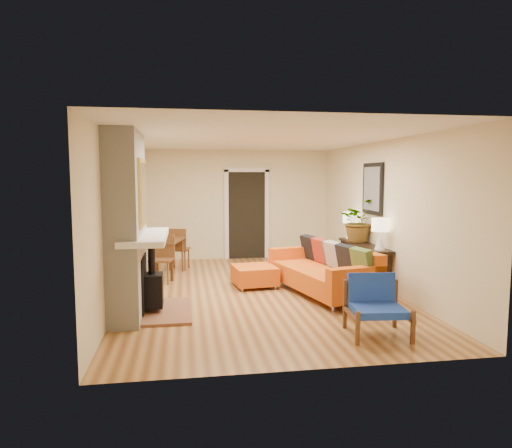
# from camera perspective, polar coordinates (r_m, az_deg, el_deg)

# --- Properties ---
(room_shell) EXTENTS (6.50, 6.50, 6.50)m
(room_shell) POSITION_cam_1_polar(r_m,az_deg,el_deg) (10.43, 1.19, 1.93)
(room_shell) COLOR #BB8448
(room_shell) RESTS_ON ground
(fireplace) EXTENTS (1.09, 1.68, 2.60)m
(fireplace) POSITION_cam_1_polar(r_m,az_deg,el_deg) (6.69, -15.51, -0.57)
(fireplace) COLOR white
(fireplace) RESTS_ON ground
(sofa) EXTENTS (1.45, 2.41, 0.89)m
(sofa) POSITION_cam_1_polar(r_m,az_deg,el_deg) (7.88, 8.69, -5.73)
(sofa) COLOR silver
(sofa) RESTS_ON ground
(ottoman) EXTENTS (0.81, 0.81, 0.37)m
(ottoman) POSITION_cam_1_polar(r_m,az_deg,el_deg) (8.26, -0.18, -6.35)
(ottoman) COLOR silver
(ottoman) RESTS_ON ground
(blue_chair) EXTENTS (0.78, 0.76, 0.74)m
(blue_chair) POSITION_cam_1_polar(r_m,az_deg,el_deg) (6.01, 14.67, -9.43)
(blue_chair) COLOR brown
(blue_chair) RESTS_ON ground
(dining_table) EXTENTS (0.99, 1.70, 0.89)m
(dining_table) POSITION_cam_1_polar(r_m,az_deg,el_deg) (9.24, -11.04, -2.79)
(dining_table) COLOR brown
(dining_table) RESTS_ON ground
(console_table) EXTENTS (0.34, 1.85, 0.72)m
(console_table) POSITION_cam_1_polar(r_m,az_deg,el_deg) (8.75, 13.36, -3.40)
(console_table) COLOR black
(console_table) RESTS_ON ground
(lamp_near) EXTENTS (0.30, 0.30, 0.54)m
(lamp_near) POSITION_cam_1_polar(r_m,az_deg,el_deg) (8.06, 15.28, -0.75)
(lamp_near) COLOR white
(lamp_near) RESTS_ON console_table
(lamp_far) EXTENTS (0.30, 0.30, 0.54)m
(lamp_far) POSITION_cam_1_polar(r_m,az_deg,el_deg) (9.38, 11.69, 0.26)
(lamp_far) COLOR white
(lamp_far) RESTS_ON console_table
(houseplant) EXTENTS (0.93, 0.88, 0.83)m
(houseplant) POSITION_cam_1_polar(r_m,az_deg,el_deg) (8.93, 12.70, 0.45)
(houseplant) COLOR #1E5919
(houseplant) RESTS_ON console_table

